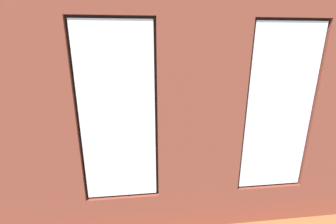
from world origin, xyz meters
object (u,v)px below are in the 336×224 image
potted_plant_foreground_right (97,103)px  couch_left (252,126)px  remote_black (154,120)px  potted_plant_by_left_couch (220,112)px  table_plant_small (158,118)px  tv_flatscreen (71,108)px  coffee_table (154,122)px  media_console (74,131)px  couch_by_window (181,177)px  candle_jar (148,117)px  potted_plant_between_couches (260,158)px  potted_plant_near_tv (86,130)px  potted_plant_corner_near_left (228,96)px  potted_plant_mid_room_small (185,114)px  cup_ceramic (140,121)px  potted_plant_corner_far_left (326,147)px

potted_plant_foreground_right → couch_left: bearing=153.9°
remote_black → potted_plant_by_left_couch: bearing=-53.2°
table_plant_small → tv_flatscreen: 2.22m
coffee_table → tv_flatscreen: (2.10, 0.04, 0.48)m
media_console → tv_flatscreen: bearing=-90.0°
potted_plant_foreground_right → remote_black: bearing=136.5°
remote_black → tv_flatscreen: tv_flatscreen is taller
couch_by_window → potted_plant_by_left_couch: 3.93m
candle_jar → tv_flatscreen: size_ratio=0.11×
potted_plant_by_left_couch → potted_plant_between_couches: bearing=81.6°
potted_plant_near_tv → potted_plant_foreground_right: potted_plant_near_tv is taller
media_console → tv_flatscreen: size_ratio=0.83×
coffee_table → potted_plant_corner_near_left: potted_plant_corner_near_left is taller
remote_black → couch_left: bearing=-84.9°
potted_plant_mid_room_small → remote_black: bearing=26.7°
candle_jar → tv_flatscreen: bearing=4.5°
cup_ceramic → potted_plant_corner_far_left: (-3.09, 2.55, 0.29)m
media_console → couch_left: bearing=175.2°
potted_plant_mid_room_small → potted_plant_foreground_right: 3.02m
coffee_table → potted_plant_near_tv: (1.56, 0.95, 0.22)m
potted_plant_foreground_right → potted_plant_by_left_couch: (-3.98, 0.83, -0.22)m
media_console → tv_flatscreen: (0.00, -0.00, 0.62)m
media_console → candle_jar: bearing=-175.5°
coffee_table → table_plant_small: (-0.09, 0.13, 0.16)m
tv_flatscreen → potted_plant_between_couches: tv_flatscreen is taller
potted_plant_near_tv → potted_plant_between_couches: (-3.24, 1.58, -0.05)m
potted_plant_foreground_right → table_plant_small: bearing=135.8°
couch_by_window → table_plant_small: 2.46m
candle_jar → potted_plant_by_left_couch: 2.46m
coffee_table → potted_plant_between_couches: (-1.68, 2.53, 0.17)m
potted_plant_corner_near_left → potted_plant_foreground_right: bearing=0.6°
couch_left → remote_black: couch_left is taller
cup_ceramic → potted_plant_foreground_right: bearing=-52.1°
table_plant_small → media_console: bearing=-2.4°
potted_plant_mid_room_small → potted_plant_corner_near_left: potted_plant_corner_near_left is taller
coffee_table → remote_black: remote_black is taller
table_plant_small → potted_plant_between_couches: 2.87m
candle_jar → potted_plant_corner_near_left: bearing=-150.3°
potted_plant_mid_room_small → potted_plant_corner_near_left: size_ratio=0.65×
table_plant_small → potted_plant_near_tv: potted_plant_near_tv is taller
media_console → potted_plant_between_couches: 4.54m
table_plant_small → coffee_table: bearing=-55.7°
couch_by_window → tv_flatscreen: (2.41, -2.54, 0.55)m
couch_left → cup_ceramic: size_ratio=19.56×
couch_by_window → potted_plant_foreground_right: potted_plant_foreground_right is taller
potted_plant_foreground_right → couch_by_window: bearing=116.2°
candle_jar → coffee_table: bearing=143.7°
tv_flatscreen → potted_plant_near_tv: size_ratio=0.75×
potted_plant_foreground_right → potted_plant_between_couches: bearing=129.4°
potted_plant_near_tv → candle_jar: bearing=-143.0°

